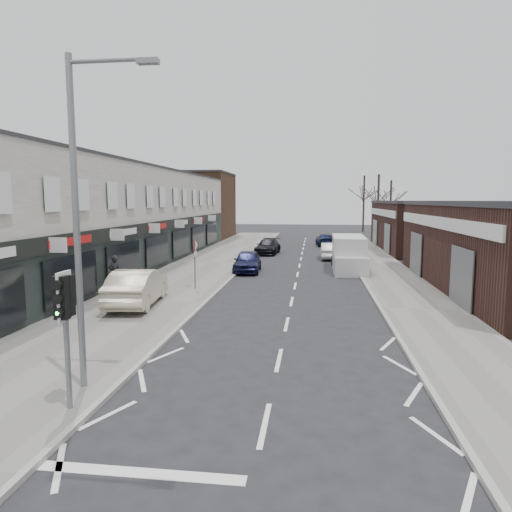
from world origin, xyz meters
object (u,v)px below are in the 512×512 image
(warning_sign, at_px, (195,249))
(parked_car_right_a, at_px, (330,251))
(parked_car_right_b, at_px, (341,244))
(parked_car_right_c, at_px, (325,240))
(white_van, at_px, (349,254))
(traffic_light, at_px, (65,308))
(street_lamp, at_px, (82,206))
(parked_car_left_a, at_px, (247,261))
(sedan_on_pavement, at_px, (137,287))
(pedestrian, at_px, (115,274))
(parked_car_left_b, at_px, (268,247))

(warning_sign, height_order, parked_car_right_a, warning_sign)
(parked_car_right_b, xyz_separation_m, parked_car_right_c, (-1.30, 5.41, -0.10))
(warning_sign, height_order, white_van, warning_sign)
(traffic_light, distance_m, street_lamp, 2.52)
(parked_car_right_b, bearing_deg, parked_car_left_a, 59.53)
(parked_car_right_a, xyz_separation_m, parked_car_right_c, (-0.12, 10.94, -0.03))
(parked_car_right_c, bearing_deg, traffic_light, 76.26)
(street_lamp, distance_m, parked_car_right_a, 28.15)
(sedan_on_pavement, distance_m, pedestrian, 3.42)
(pedestrian, xyz_separation_m, parked_car_left_a, (5.59, 8.14, -0.35))
(street_lamp, distance_m, warning_sign, 13.04)
(street_lamp, xyz_separation_m, parked_car_right_b, (8.03, 32.55, -3.89))
(white_van, xyz_separation_m, pedestrian, (-12.34, -9.66, -0.04))
(street_lamp, height_order, parked_car_right_b, street_lamp)
(parked_car_right_b, bearing_deg, traffic_light, 74.18)
(parked_car_left_a, xyz_separation_m, parked_car_right_a, (5.69, 7.51, -0.05))
(parked_car_left_a, distance_m, parked_car_right_b, 14.74)
(street_lamp, xyz_separation_m, parked_car_right_a, (6.84, 27.02, -3.96))
(traffic_light, relative_size, white_van, 0.52)
(warning_sign, height_order, parked_car_right_c, warning_sign)
(pedestrian, relative_size, parked_car_left_a, 0.45)
(street_lamp, xyz_separation_m, sedan_on_pavement, (-2.24, 8.76, -3.69))
(street_lamp, relative_size, parked_car_left_a, 1.91)
(pedestrian, distance_m, parked_car_left_a, 9.88)
(sedan_on_pavement, height_order, parked_car_left_a, sedan_on_pavement)
(parked_car_left_a, bearing_deg, traffic_light, -95.44)
(parked_car_right_b, distance_m, parked_car_right_c, 5.57)
(traffic_light, relative_size, parked_car_right_c, 0.72)
(parked_car_right_a, relative_size, parked_car_right_c, 0.93)
(sedan_on_pavement, distance_m, parked_car_left_b, 21.49)
(white_van, relative_size, parked_car_right_b, 1.40)
(white_van, height_order, parked_car_left_b, white_van)
(parked_car_right_c, bearing_deg, street_lamp, 75.78)
(street_lamp, bearing_deg, parked_car_right_a, 75.79)
(parked_car_right_a, bearing_deg, parked_car_left_a, 52.68)
(parked_car_left_b, bearing_deg, sedan_on_pavement, -95.62)
(traffic_light, height_order, parked_car_right_b, traffic_light)
(traffic_light, xyz_separation_m, parked_car_left_b, (1.36, 31.14, -1.76))
(warning_sign, xyz_separation_m, sedan_on_pavement, (-1.61, -4.04, -1.27))
(traffic_light, distance_m, parked_car_left_b, 31.22)
(parked_car_left_b, bearing_deg, white_van, -49.83)
(sedan_on_pavement, xyz_separation_m, parked_car_right_a, (9.08, 18.26, -0.27))
(warning_sign, relative_size, pedestrian, 1.43)
(white_van, bearing_deg, parked_car_left_b, 126.91)
(traffic_light, distance_m, parked_car_right_c, 39.76)
(white_van, relative_size, parked_car_right_c, 1.39)
(parked_car_right_a, bearing_deg, parked_car_left_b, -28.61)
(parked_car_left_a, bearing_deg, warning_sign, -107.49)
(sedan_on_pavement, bearing_deg, white_van, -135.92)
(traffic_light, relative_size, parked_car_right_a, 0.77)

